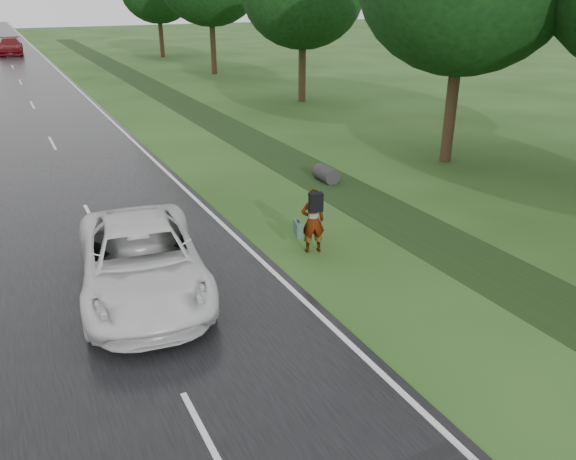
# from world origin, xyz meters

# --- Properties ---
(edge_stripe_east) EXTENTS (0.12, 180.00, 0.01)m
(edge_stripe_east) POSITION_xyz_m (6.75, 45.00, 0.04)
(edge_stripe_east) COLOR silver
(edge_stripe_east) RESTS_ON road
(drainage_ditch) EXTENTS (2.20, 120.00, 0.56)m
(drainage_ditch) POSITION_xyz_m (11.50, 18.71, 0.04)
(drainage_ditch) COLOR black
(drainage_ditch) RESTS_ON ground
(pedestrian) EXTENTS (0.81, 0.81, 1.69)m
(pedestrian) POSITION_xyz_m (8.18, 5.15, 0.87)
(pedestrian) COLOR #A5998C
(pedestrian) RESTS_ON ground
(white_pickup) EXTENTS (3.32, 5.83, 1.53)m
(white_pickup) POSITION_xyz_m (3.82, 5.00, 0.81)
(white_pickup) COLOR silver
(white_pickup) RESTS_ON road
(far_car_red) EXTENTS (2.73, 5.84, 1.65)m
(far_car_red) POSITION_xyz_m (4.04, 61.25, 0.86)
(far_car_red) COLOR maroon
(far_car_red) RESTS_ON road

